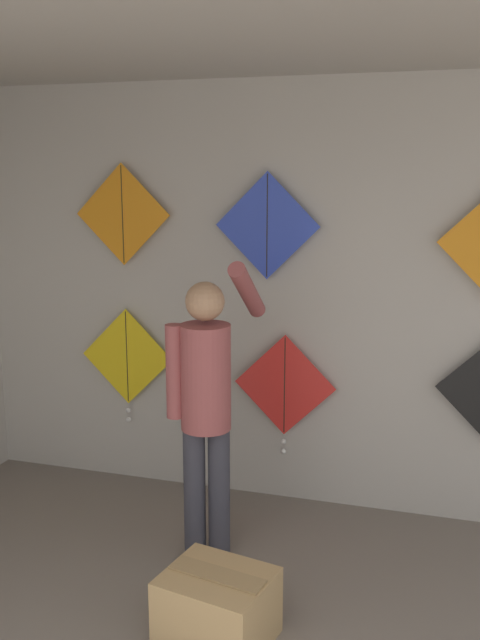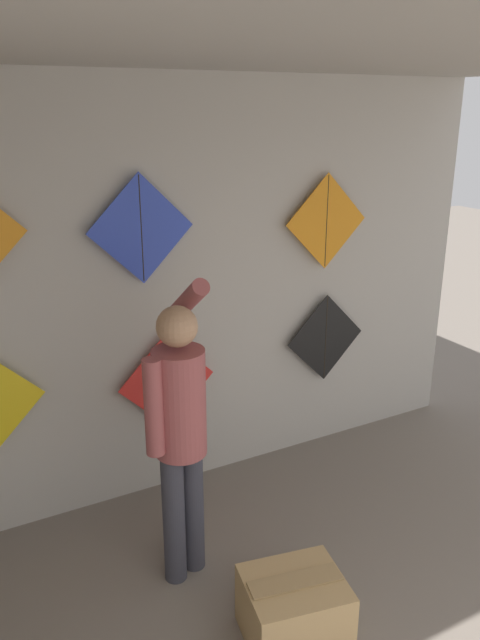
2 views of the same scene
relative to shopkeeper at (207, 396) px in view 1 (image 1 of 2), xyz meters
The scene contains 8 objects.
back_panel 1.03m from the shopkeeper, 76.26° to the left, with size 5.19×0.06×2.80m, color #BCB7AD.
ceiling_slab 2.05m from the shopkeeper, 75.75° to the right, with size 5.19×4.33×0.04m, color #A8A399.
shopkeeper is the anchor object (origin of this frame).
cardboard_box 1.12m from the shopkeeper, 67.50° to the right, with size 0.57×0.51×0.36m.
kite_0 1.21m from the shopkeeper, 137.05° to the left, with size 0.69×0.04×0.83m.
kite_1 0.88m from the shopkeeper, 72.53° to the left, with size 0.69×0.04×0.83m.
kite_3 1.54m from the shopkeeper, 136.93° to the left, with size 0.69×0.01×0.69m.
kite_4 1.22m from the shopkeeper, 80.98° to the left, with size 0.69×0.01×0.69m.
Camera 1 is at (1.06, -0.96, 2.24)m, focal length 40.00 mm.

